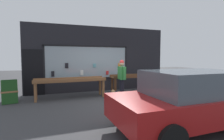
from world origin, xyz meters
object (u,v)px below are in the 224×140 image
small_dog (116,93)px  display_table_left (71,82)px  person_browsing (122,76)px  parked_car (193,98)px  display_table_right (140,78)px  sandwich_board_sign (9,91)px

small_dog → display_table_left: bearing=44.2°
person_browsing → small_dog: 0.81m
person_browsing → parked_car: person_browsing is taller
display_table_right → sandwich_board_sign: display_table_right is taller
sandwich_board_sign → display_table_right: bearing=-11.7°
display_table_left → person_browsing: 2.20m
display_table_left → sandwich_board_sign: bearing=179.1°
display_table_right → sandwich_board_sign: bearing=179.7°
display_table_right → sandwich_board_sign: size_ratio=3.39×
display_table_right → small_dog: 1.81m
display_table_right → sandwich_board_sign: 5.62m
sandwich_board_sign → parked_car: size_ratio=0.22×
display_table_left → person_browsing: (2.11, -0.57, 0.24)m
display_table_left → person_browsing: bearing=-15.0°
sandwich_board_sign → display_table_left: bearing=-12.2°
display_table_left → person_browsing: size_ratio=1.82×
display_table_right → small_dog: (-1.55, -0.78, -0.50)m
small_dog → sandwich_board_sign: size_ratio=0.64×
display_table_right → small_dog: bearing=-153.2°
display_table_right → person_browsing: size_ratio=1.82×
display_table_right → person_browsing: 1.35m
display_table_left → display_table_right: size_ratio=1.00×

